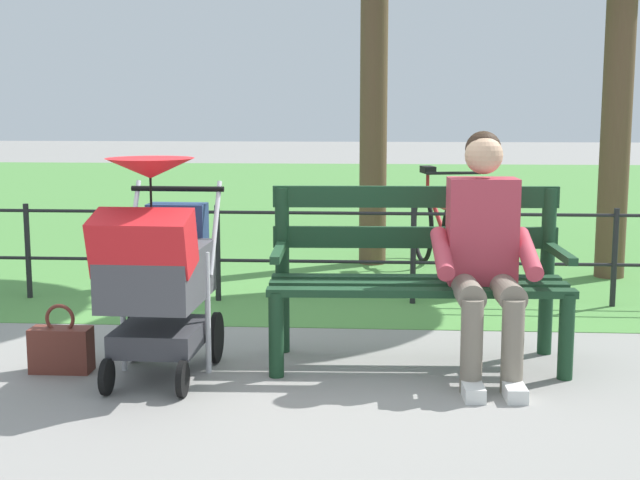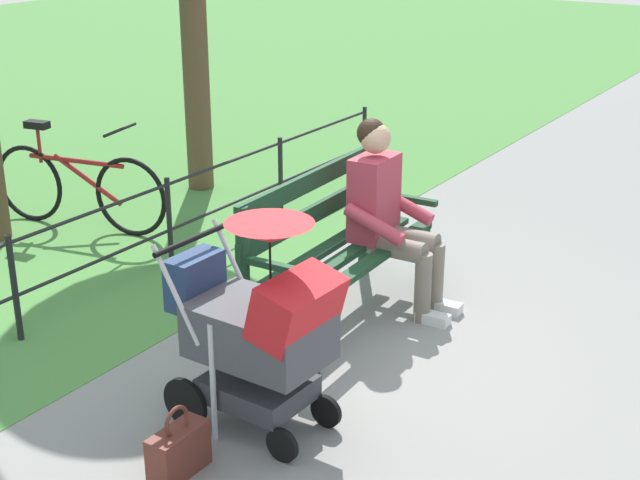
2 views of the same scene
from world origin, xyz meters
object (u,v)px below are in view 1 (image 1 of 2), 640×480
at_px(person_on_bench, 485,248).
at_px(handbag, 61,348).
at_px(stroller, 157,266).
at_px(bicycle, 437,230).
at_px(park_bench, 417,268).

relative_size(person_on_bench, handbag, 3.45).
distance_m(stroller, bicycle, 3.49).
bearing_deg(bicycle, stroller, 62.32).
distance_m(park_bench, stroller, 1.40).
bearing_deg(park_bench, handbag, 10.09).
bearing_deg(bicycle, person_on_bench, 91.16).
height_order(stroller, bicycle, stroller).
bearing_deg(handbag, stroller, 171.11).
height_order(park_bench, stroller, stroller).
distance_m(handbag, bicycle, 3.71).
bearing_deg(person_on_bench, bicycle, -88.84).
distance_m(person_on_bench, stroller, 1.69).
bearing_deg(handbag, park_bench, -169.91).
bearing_deg(bicycle, handbag, 54.10).
relative_size(park_bench, person_on_bench, 1.27).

